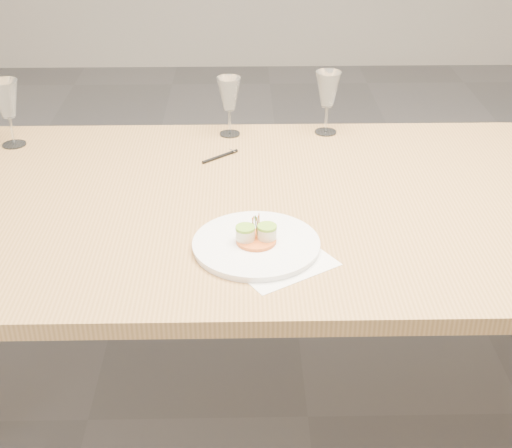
{
  "coord_description": "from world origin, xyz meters",
  "views": [
    {
      "loc": [
        -0.19,
        -1.58,
        1.59
      ],
      "look_at": [
        -0.16,
        -0.21,
        0.8
      ],
      "focal_mm": 50.0,
      "sensor_mm": 36.0,
      "label": 1
    }
  ],
  "objects_px": {
    "dinner_plate": "(256,243)",
    "recipe_sheet": "(268,252)",
    "wine_glass_1": "(229,95)",
    "dining_table": "(317,222)",
    "ballpoint_pen": "(220,156)",
    "wine_glass_2": "(328,91)",
    "wine_glass_0": "(6,101)"
  },
  "relations": [
    {
      "from": "recipe_sheet",
      "to": "wine_glass_1",
      "type": "distance_m",
      "value": 0.69
    },
    {
      "from": "dinner_plate",
      "to": "ballpoint_pen",
      "type": "bearing_deg",
      "value": 100.69
    },
    {
      "from": "recipe_sheet",
      "to": "wine_glass_2",
      "type": "xyz_separation_m",
      "value": [
        0.2,
        0.68,
        0.13
      ]
    },
    {
      "from": "recipe_sheet",
      "to": "wine_glass_2",
      "type": "height_order",
      "value": "wine_glass_2"
    },
    {
      "from": "dinner_plate",
      "to": "wine_glass_0",
      "type": "distance_m",
      "value": 0.92
    },
    {
      "from": "recipe_sheet",
      "to": "wine_glass_0",
      "type": "bearing_deg",
      "value": 107.72
    },
    {
      "from": "wine_glass_0",
      "to": "dinner_plate",
      "type": "bearing_deg",
      "value": -40.11
    },
    {
      "from": "ballpoint_pen",
      "to": "wine_glass_2",
      "type": "height_order",
      "value": "wine_glass_2"
    },
    {
      "from": "ballpoint_pen",
      "to": "wine_glass_1",
      "type": "relative_size",
      "value": 0.57
    },
    {
      "from": "wine_glass_2",
      "to": "dining_table",
      "type": "bearing_deg",
      "value": -98.34
    },
    {
      "from": "ballpoint_pen",
      "to": "dining_table",
      "type": "bearing_deg",
      "value": -85.2
    },
    {
      "from": "dinner_plate",
      "to": "wine_glass_0",
      "type": "height_order",
      "value": "wine_glass_0"
    },
    {
      "from": "dining_table",
      "to": "recipe_sheet",
      "type": "height_order",
      "value": "recipe_sheet"
    },
    {
      "from": "dinner_plate",
      "to": "wine_glass_1",
      "type": "height_order",
      "value": "wine_glass_1"
    },
    {
      "from": "dinner_plate",
      "to": "wine_glass_1",
      "type": "bearing_deg",
      "value": 95.82
    },
    {
      "from": "dining_table",
      "to": "wine_glass_2",
      "type": "xyz_separation_m",
      "value": [
        0.06,
        0.43,
        0.2
      ]
    },
    {
      "from": "wine_glass_0",
      "to": "wine_glass_2",
      "type": "distance_m",
      "value": 0.92
    },
    {
      "from": "dinner_plate",
      "to": "wine_glass_2",
      "type": "relative_size",
      "value": 1.5
    },
    {
      "from": "dinner_plate",
      "to": "wine_glass_2",
      "type": "bearing_deg",
      "value": 71.3
    },
    {
      "from": "dining_table",
      "to": "recipe_sheet",
      "type": "bearing_deg",
      "value": -118.54
    },
    {
      "from": "dining_table",
      "to": "ballpoint_pen",
      "type": "bearing_deg",
      "value": 135.14
    },
    {
      "from": "dinner_plate",
      "to": "recipe_sheet",
      "type": "height_order",
      "value": "dinner_plate"
    },
    {
      "from": "dining_table",
      "to": "wine_glass_0",
      "type": "bearing_deg",
      "value": 157.61
    },
    {
      "from": "recipe_sheet",
      "to": "ballpoint_pen",
      "type": "distance_m",
      "value": 0.52
    },
    {
      "from": "dining_table",
      "to": "ballpoint_pen",
      "type": "distance_m",
      "value": 0.36
    },
    {
      "from": "dining_table",
      "to": "dinner_plate",
      "type": "bearing_deg",
      "value": -124.68
    },
    {
      "from": "dining_table",
      "to": "wine_glass_2",
      "type": "distance_m",
      "value": 0.48
    },
    {
      "from": "dinner_plate",
      "to": "wine_glass_0",
      "type": "bearing_deg",
      "value": 139.89
    },
    {
      "from": "recipe_sheet",
      "to": "wine_glass_0",
      "type": "distance_m",
      "value": 0.95
    },
    {
      "from": "dinner_plate",
      "to": "recipe_sheet",
      "type": "xyz_separation_m",
      "value": [
        0.03,
        -0.02,
        -0.01
      ]
    },
    {
      "from": "dining_table",
      "to": "dinner_plate",
      "type": "distance_m",
      "value": 0.29
    },
    {
      "from": "dining_table",
      "to": "wine_glass_2",
      "type": "relative_size",
      "value": 12.66
    }
  ]
}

